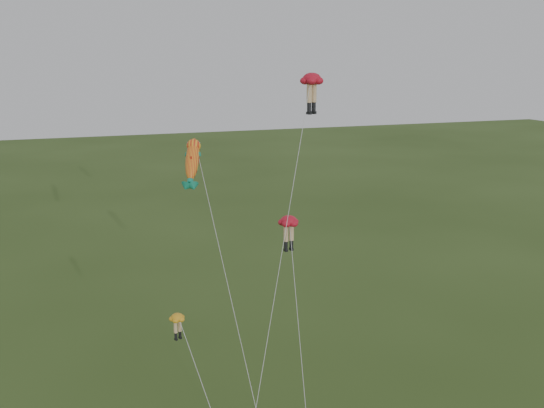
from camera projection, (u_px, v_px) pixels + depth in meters
name	position (u px, v px, depth m)	size (l,w,h in m)	color
legs_kite_red_high	(311.00, 87.00, 37.46)	(8.34, 10.06, 20.96)	red
legs_kite_red_mid	(289.00, 228.00, 36.99)	(2.56, 9.14, 12.47)	red
legs_kite_yellow	(182.00, 331.00, 31.44)	(2.87, 6.89, 8.89)	gold
fish_kite	(193.00, 161.00, 36.14)	(2.68, 12.00, 17.36)	#FFAD20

